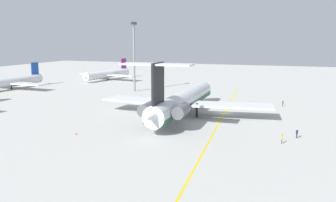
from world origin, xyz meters
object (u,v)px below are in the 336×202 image
object	(u,v)px
airliner_mid_right	(9,82)
ground_crew_portside	(282,138)
ground_crew_near_tail	(297,132)
light_mast	(134,54)
safety_cone_nose	(141,95)
ground_crew_starboard	(156,93)
airliner_far_right	(107,74)
main_jetliner	(182,101)
ground_crew_near_nose	(283,102)
safety_cone_wingtip	(76,133)

from	to	relation	value
airliner_mid_right	ground_crew_portside	xyz separation A→B (m)	(-37.66, -95.51, -1.58)
ground_crew_near_tail	light_mast	bearing A→B (deg)	-89.10
airliner_mid_right	ground_crew_portside	distance (m)	102.68
safety_cone_nose	ground_crew_starboard	bearing A→B (deg)	-97.61
airliner_far_right	ground_crew_starboard	distance (m)	52.56
ground_crew_portside	safety_cone_nose	xyz separation A→B (m)	(40.91, 45.02, -0.79)
airliner_far_right	safety_cone_nose	xyz separation A→B (m)	(-35.42, -32.76, -2.35)
main_jetliner	ground_crew_near_nose	size ratio (longest dim) A/B	27.51
ground_crew_near_tail	ground_crew_starboard	bearing A→B (deg)	-89.78
ground_crew_portside	ground_crew_near_nose	bearing A→B (deg)	88.54
main_jetliner	light_mast	distance (m)	44.71
ground_crew_near_tail	ground_crew_portside	world-z (taller)	ground_crew_near_tail
airliner_mid_right	ground_crew_near_tail	size ratio (longest dim) A/B	16.75
airliner_mid_right	light_mast	xyz separation A→B (m)	(11.25, -44.31, 10.38)
ground_crew_near_nose	safety_cone_wingtip	bearing A→B (deg)	-110.83
ground_crew_portside	ground_crew_starboard	bearing A→B (deg)	131.00
airliner_mid_right	safety_cone_nose	bearing A→B (deg)	96.82
safety_cone_nose	safety_cone_wingtip	distance (m)	48.84
ground_crew_starboard	light_mast	xyz separation A→B (m)	(8.71, 11.55, 11.89)
main_jetliner	ground_crew_starboard	size ratio (longest dim) A/B	26.32
ground_crew_near_nose	ground_crew_near_tail	bearing A→B (deg)	-64.98
ground_crew_near_nose	safety_cone_wingtip	distance (m)	56.64
airliner_mid_right	safety_cone_wingtip	distance (m)	73.74
ground_crew_portside	safety_cone_nose	world-z (taller)	ground_crew_portside
airliner_mid_right	airliner_far_right	bearing A→B (deg)	158.50
light_mast	ground_crew_starboard	bearing A→B (deg)	-127.01
main_jetliner	light_mast	world-z (taller)	light_mast
ground_crew_near_nose	safety_cone_wingtip	world-z (taller)	ground_crew_near_nose
airliner_mid_right	ground_crew_near_tail	xyz separation A→B (m)	(-33.15, -97.94, -1.51)
airliner_mid_right	main_jetliner	bearing A→B (deg)	76.04
safety_cone_wingtip	ground_crew_near_nose	bearing A→B (deg)	-39.10
ground_crew_portside	light_mast	xyz separation A→B (m)	(48.90, 51.20, 11.96)
main_jetliner	safety_cone_wingtip	size ratio (longest dim) A/B	85.23
main_jetliner	light_mast	bearing A→B (deg)	38.45
safety_cone_nose	ground_crew_near_nose	bearing A→B (deg)	-95.56
ground_crew_near_tail	ground_crew_near_nose	bearing A→B (deg)	-132.73
main_jetliner	ground_crew_starboard	bearing A→B (deg)	32.18
airliner_mid_right	ground_crew_starboard	distance (m)	55.94
safety_cone_nose	safety_cone_wingtip	size ratio (longest dim) A/B	1.00
ground_crew_portside	safety_cone_wingtip	world-z (taller)	ground_crew_portside
main_jetliner	ground_crew_portside	xyz separation A→B (m)	(-15.40, -23.10, -2.66)
safety_cone_nose	airliner_far_right	bearing A→B (deg)	42.76
main_jetliner	light_mast	xyz separation A→B (m)	(33.51, 28.10, 9.30)
ground_crew_portside	ground_crew_starboard	size ratio (longest dim) A/B	0.95
ground_crew_near_tail	airliner_far_right	bearing A→B (deg)	-91.32
airliner_mid_right	safety_cone_nose	world-z (taller)	airliner_mid_right
ground_crew_near_nose	safety_cone_nose	size ratio (longest dim) A/B	3.10
airliner_far_right	airliner_mid_right	bearing A→B (deg)	-15.10
main_jetliner	safety_cone_nose	world-z (taller)	main_jetliner
airliner_far_right	ground_crew_portside	size ratio (longest dim) A/B	17.72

